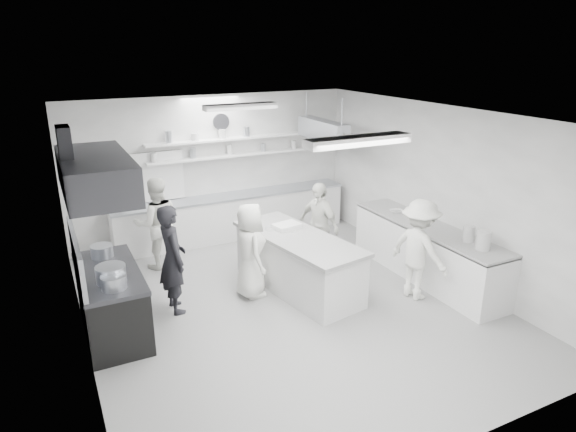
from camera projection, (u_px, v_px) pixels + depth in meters
name	position (u px, v px, depth m)	size (l,w,h in m)	color
floor	(287.00, 304.00, 8.14)	(6.00, 7.00, 0.02)	gray
ceiling	(287.00, 115.00, 7.16)	(6.00, 7.00, 0.02)	white
wall_back	(213.00, 168.00, 10.61)	(6.00, 0.04, 3.00)	white
wall_front	(454.00, 325.00, 4.68)	(6.00, 0.04, 3.00)	white
wall_left	(74.00, 250.00, 6.38)	(0.04, 7.00, 3.00)	white
wall_right	(439.00, 191.00, 8.91)	(0.04, 7.00, 3.00)	white
stove	(112.00, 303.00, 7.23)	(0.80, 1.80, 0.90)	black
exhaust_hood	(96.00, 174.00, 6.62)	(0.85, 2.00, 0.50)	#323338
back_counter	(233.00, 216.00, 10.82)	(5.00, 0.60, 0.92)	white
shelf_lower	(246.00, 154.00, 10.72)	(4.20, 0.26, 0.04)	white
shelf_upper	(246.00, 138.00, 10.60)	(4.20, 0.26, 0.04)	white
pass_through_window	(151.00, 177.00, 10.06)	(1.30, 0.04, 1.00)	black
wall_clock	(221.00, 122.00, 10.36)	(0.32, 0.32, 0.05)	white
right_counter	(426.00, 253.00, 8.93)	(0.74, 3.30, 0.94)	white
pot_rack	(323.00, 130.00, 10.27)	(0.30, 1.60, 0.40)	#ADB2BC
light_fixture_front	(358.00, 141.00, 5.66)	(1.30, 0.25, 0.10)	white
light_fixture_rear	(241.00, 107.00, 8.71)	(1.30, 0.25, 0.10)	white
prep_island	(298.00, 264.00, 8.52)	(0.91, 2.44, 0.90)	white
stove_pot	(111.00, 276.00, 6.71)	(0.39, 0.39, 0.28)	#ADB2BC
cook_stove	(173.00, 259.00, 7.70)	(0.63, 0.41, 1.72)	black
cook_back	(157.00, 223.00, 9.23)	(0.83, 0.65, 1.71)	white
cook_island_left	(250.00, 250.00, 8.20)	(0.77, 0.50, 1.58)	white
cook_island_right	(319.00, 225.00, 9.29)	(0.95, 0.39, 1.62)	white
cook_right	(419.00, 250.00, 8.12)	(1.08, 0.62, 1.67)	white
bowl_island_a	(272.00, 230.00, 8.70)	(0.24, 0.24, 0.06)	#ADB2BC
bowl_island_b	(290.00, 232.00, 8.60)	(0.20, 0.20, 0.06)	white
bowl_right	(397.00, 212.00, 9.50)	(0.25, 0.25, 0.06)	white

